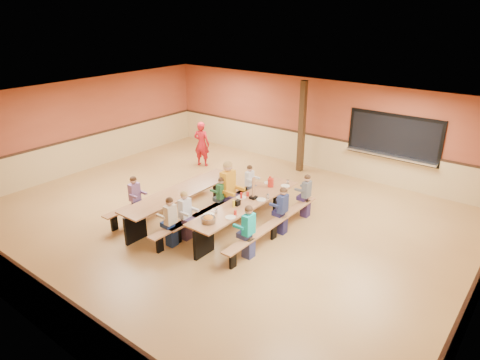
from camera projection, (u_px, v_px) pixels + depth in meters
The scene contains 23 objects.
ground at pixel (219, 220), 11.12m from camera, with size 12.00×12.00×0.00m, color olive.
room_envelope at pixel (219, 196), 10.85m from camera, with size 12.04×10.04×3.02m.
kitchen_pass_through at pixel (393, 139), 12.70m from camera, with size 2.78×0.28×1.38m.
structural_post at pixel (302, 127), 13.87m from camera, with size 0.18×0.18×3.00m, color black.
cafeteria_table_main at pixel (246, 209), 10.49m from camera, with size 1.91×3.70×0.74m.
cafeteria_table_second at pixel (182, 199), 11.07m from camera, with size 1.91×3.70×0.74m.
seated_child_white_left at pixel (185, 216), 10.00m from camera, with size 0.37×0.30×1.21m, color silver, non-canonical shape.
seated_adult_yellow at pixel (228, 189), 11.09m from camera, with size 0.50×0.41×1.49m, color orange, non-canonical shape.
seated_child_grey_left at pixel (249, 185), 11.85m from camera, with size 0.32×0.26×1.11m, color white, non-canonical shape.
seated_child_teal_right at pixel (249, 232), 9.25m from camera, with size 0.38×0.31×1.23m, color #10ADAC, non-canonical shape.
seated_child_navy_right at pixel (282, 211), 10.25m from camera, with size 0.36×0.29×1.19m, color navy, non-canonical shape.
seated_child_char_right at pixel (306, 196), 11.09m from camera, with size 0.34×0.28×1.16m, color #51565D, non-canonical shape.
seated_child_purple_sec at pixel (135, 199), 10.89m from camera, with size 0.36×0.30×1.19m, color #8B619B, non-canonical shape.
seated_child_green_sec at pixel (221, 198), 11.03m from camera, with size 0.32×0.26×1.11m, color #286334, non-canonical shape.
seated_child_tan_sec at pixel (171, 222), 9.71m from camera, with size 0.36×0.30×1.20m, color beige, non-canonical shape.
standing_woman at pixel (202, 144), 14.63m from camera, with size 0.56×0.37×1.55m, color #AE131B.
punch_pitcher at pixel (271, 183), 11.22m from camera, with size 0.16×0.16×0.22m, color red.
chip_bowl at pixel (208, 219), 9.38m from camera, with size 0.32×0.32×0.15m, color orange, non-canonical shape.
napkin_dispenser at pixel (237, 203), 10.19m from camera, with size 0.10×0.14×0.13m, color black.
condiment_mustard at pixel (234, 204), 10.09m from camera, with size 0.06×0.06×0.17m, color yellow.
condiment_ketchup at pixel (241, 196), 10.52m from camera, with size 0.06×0.06×0.17m, color #B2140F.
table_paddle at pixel (253, 193), 10.52m from camera, with size 0.16×0.16×0.56m.
place_settings at pixel (246, 199), 10.39m from camera, with size 0.65×3.30×0.11m, color beige, non-canonical shape.
Camera 1 is at (6.50, -7.48, 5.17)m, focal length 32.00 mm.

